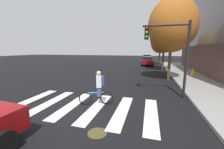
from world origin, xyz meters
TOP-DOWN VIEW (x-y plane):
  - ground_plane at (0.00, 0.00)m, footprint 120.00×120.00m
  - crosswalk_stripes at (0.36, 0.00)m, footprint 6.83×3.44m
  - manhole_cover at (1.78, -1.87)m, footprint 0.64×0.64m
  - sedan_mid at (2.99, 19.13)m, footprint 2.12×4.43m
  - sedan_far at (2.64, 27.70)m, footprint 2.33×4.62m
  - cyclist at (0.96, 0.40)m, footprint 1.64×0.62m
  - traffic_light_near at (4.43, 2.54)m, footprint 2.47×0.28m
  - fire_hydrant at (7.38, 8.86)m, footprint 0.33×0.22m
  - street_tree_near at (5.01, 7.23)m, footprint 3.94×3.94m
  - street_tree_mid at (5.02, 13.43)m, footprint 3.66×3.66m
  - street_tree_far at (5.02, 20.85)m, footprint 3.29×3.29m

SIDE VIEW (x-z plane):
  - ground_plane at x=0.00m, z-range 0.00..0.00m
  - manhole_cover at x=1.78m, z-range 0.00..0.01m
  - crosswalk_stripes at x=0.36m, z-range 0.00..0.01m
  - fire_hydrant at x=7.38m, z-range 0.14..0.92m
  - sedan_mid at x=2.99m, z-range 0.02..1.55m
  - sedan_far at x=2.64m, z-range 0.02..1.59m
  - cyclist at x=0.96m, z-range 0.00..1.69m
  - traffic_light_near at x=4.43m, z-range 0.76..4.96m
  - street_tree_far at x=5.02m, z-range 1.03..6.88m
  - street_tree_mid at x=5.02m, z-range 1.14..7.65m
  - street_tree_near at x=5.01m, z-range 1.23..8.24m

